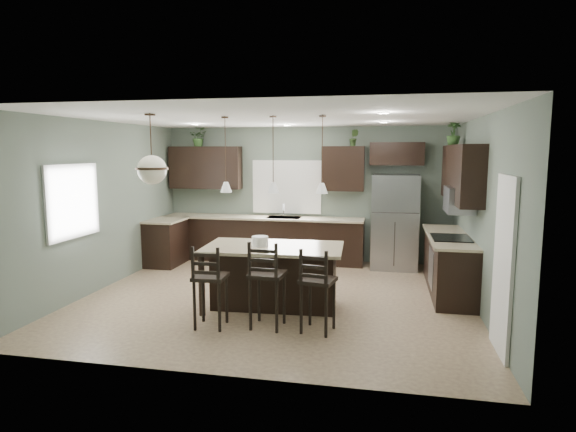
# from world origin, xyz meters

# --- Properties ---
(ground) EXTENTS (6.00, 6.00, 0.00)m
(ground) POSITION_xyz_m (0.00, 0.00, 0.00)
(ground) COLOR #9E8466
(ground) RESTS_ON ground
(pantry_door) EXTENTS (0.04, 0.82, 2.04)m
(pantry_door) POSITION_xyz_m (2.98, -1.55, 1.02)
(pantry_door) COLOR white
(pantry_door) RESTS_ON ground
(window_back) EXTENTS (1.35, 0.02, 1.00)m
(window_back) POSITION_xyz_m (-0.40, 2.73, 1.55)
(window_back) COLOR white
(window_back) RESTS_ON room_shell
(window_left) EXTENTS (0.02, 1.10, 1.00)m
(window_left) POSITION_xyz_m (-2.98, -0.80, 1.55)
(window_left) COLOR white
(window_left) RESTS_ON room_shell
(left_return_cabs) EXTENTS (0.60, 0.90, 0.90)m
(left_return_cabs) POSITION_xyz_m (-2.70, 1.70, 0.45)
(left_return_cabs) COLOR black
(left_return_cabs) RESTS_ON ground
(left_return_countertop) EXTENTS (0.66, 0.96, 0.04)m
(left_return_countertop) POSITION_xyz_m (-2.68, 1.70, 0.92)
(left_return_countertop) COLOR beige
(left_return_countertop) RESTS_ON left_return_cabs
(back_lower_cabs) EXTENTS (4.20, 0.60, 0.90)m
(back_lower_cabs) POSITION_xyz_m (-0.85, 2.45, 0.45)
(back_lower_cabs) COLOR black
(back_lower_cabs) RESTS_ON ground
(back_countertop) EXTENTS (4.20, 0.66, 0.04)m
(back_countertop) POSITION_xyz_m (-0.85, 2.43, 0.92)
(back_countertop) COLOR beige
(back_countertop) RESTS_ON back_lower_cabs
(sink_inset) EXTENTS (0.70, 0.45, 0.01)m
(sink_inset) POSITION_xyz_m (-0.40, 2.43, 0.94)
(sink_inset) COLOR gray
(sink_inset) RESTS_ON back_countertop
(faucet) EXTENTS (0.02, 0.02, 0.28)m
(faucet) POSITION_xyz_m (-0.40, 2.40, 1.08)
(faucet) COLOR silver
(faucet) RESTS_ON back_countertop
(back_upper_left) EXTENTS (1.55, 0.34, 0.90)m
(back_upper_left) POSITION_xyz_m (-2.15, 2.58, 1.95)
(back_upper_left) COLOR black
(back_upper_left) RESTS_ON room_shell
(back_upper_right) EXTENTS (0.85, 0.34, 0.90)m
(back_upper_right) POSITION_xyz_m (0.80, 2.58, 1.95)
(back_upper_right) COLOR black
(back_upper_right) RESTS_ON room_shell
(fridge_header) EXTENTS (1.05, 0.34, 0.45)m
(fridge_header) POSITION_xyz_m (1.85, 2.58, 2.25)
(fridge_header) COLOR black
(fridge_header) RESTS_ON room_shell
(right_lower_cabs) EXTENTS (0.60, 2.35, 0.90)m
(right_lower_cabs) POSITION_xyz_m (2.70, 0.87, 0.45)
(right_lower_cabs) COLOR black
(right_lower_cabs) RESTS_ON ground
(right_countertop) EXTENTS (0.66, 2.35, 0.04)m
(right_countertop) POSITION_xyz_m (2.68, 0.87, 0.92)
(right_countertop) COLOR beige
(right_countertop) RESTS_ON right_lower_cabs
(cooktop) EXTENTS (0.58, 0.75, 0.02)m
(cooktop) POSITION_xyz_m (2.68, 0.60, 0.94)
(cooktop) COLOR black
(cooktop) RESTS_ON right_countertop
(wall_oven_front) EXTENTS (0.01, 0.72, 0.60)m
(wall_oven_front) POSITION_xyz_m (2.40, 0.60, 0.45)
(wall_oven_front) COLOR gray
(wall_oven_front) RESTS_ON right_lower_cabs
(right_upper_cabs) EXTENTS (0.34, 2.35, 0.90)m
(right_upper_cabs) POSITION_xyz_m (2.83, 0.87, 1.95)
(right_upper_cabs) COLOR black
(right_upper_cabs) RESTS_ON room_shell
(microwave) EXTENTS (0.40, 0.75, 0.40)m
(microwave) POSITION_xyz_m (2.78, 0.60, 1.55)
(microwave) COLOR gray
(microwave) RESTS_ON right_upper_cabs
(refrigerator) EXTENTS (0.90, 0.74, 1.85)m
(refrigerator) POSITION_xyz_m (1.84, 2.35, 0.93)
(refrigerator) COLOR #92939A
(refrigerator) RESTS_ON ground
(kitchen_island) EXTENTS (2.06, 1.24, 0.92)m
(kitchen_island) POSITION_xyz_m (0.07, -0.51, 0.46)
(kitchen_island) COLOR black
(kitchen_island) RESTS_ON ground
(serving_dish) EXTENTS (0.24, 0.24, 0.14)m
(serving_dish) POSITION_xyz_m (-0.13, -0.52, 0.99)
(serving_dish) COLOR silver
(serving_dish) RESTS_ON kitchen_island
(bar_stool_left) EXTENTS (0.43, 0.43, 1.11)m
(bar_stool_left) POSITION_xyz_m (-0.56, -1.45, 0.55)
(bar_stool_left) COLOR black
(bar_stool_left) RESTS_ON ground
(bar_stool_center) EXTENTS (0.46, 0.46, 1.17)m
(bar_stool_center) POSITION_xyz_m (0.17, -1.31, 0.58)
(bar_stool_center) COLOR black
(bar_stool_center) RESTS_ON ground
(bar_stool_right) EXTENTS (0.48, 0.48, 1.11)m
(bar_stool_right) POSITION_xyz_m (0.84, -1.34, 0.55)
(bar_stool_right) COLOR black
(bar_stool_right) RESTS_ON ground
(pendant_left) EXTENTS (0.17, 0.17, 1.10)m
(pendant_left) POSITION_xyz_m (-0.63, -0.54, 2.25)
(pendant_left) COLOR silver
(pendant_left) RESTS_ON room_shell
(pendant_center) EXTENTS (0.17, 0.17, 1.10)m
(pendant_center) POSITION_xyz_m (0.07, -0.51, 2.25)
(pendant_center) COLOR white
(pendant_center) RESTS_ON room_shell
(pendant_right) EXTENTS (0.17, 0.17, 1.10)m
(pendant_right) POSITION_xyz_m (0.77, -0.47, 2.25)
(pendant_right) COLOR silver
(pendant_right) RESTS_ON room_shell
(chandelier) EXTENTS (0.43, 0.43, 0.95)m
(chandelier) POSITION_xyz_m (-1.44, -1.22, 2.33)
(chandelier) COLOR beige
(chandelier) RESTS_ON room_shell
(plant_back_left) EXTENTS (0.39, 0.35, 0.39)m
(plant_back_left) POSITION_xyz_m (-2.27, 2.55, 2.60)
(plant_back_left) COLOR #305324
(plant_back_left) RESTS_ON back_upper_left
(plant_back_right) EXTENTS (0.20, 0.17, 0.33)m
(plant_back_right) POSITION_xyz_m (1.01, 2.55, 2.57)
(plant_back_right) COLOR #314B20
(plant_back_right) RESTS_ON back_upper_right
(plant_right_wall) EXTENTS (0.27, 0.27, 0.42)m
(plant_right_wall) POSITION_xyz_m (2.80, 1.77, 2.61)
(plant_right_wall) COLOR #2F5324
(plant_right_wall) RESTS_ON right_upper_cabs
(room_shell) EXTENTS (6.00, 6.00, 6.00)m
(room_shell) POSITION_xyz_m (0.00, 0.00, 1.70)
(room_shell) COLOR slate
(room_shell) RESTS_ON ground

